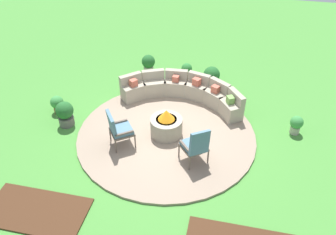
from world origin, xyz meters
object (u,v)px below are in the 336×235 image
object	(u,v)px
fire_pit	(166,125)
potted_plant_3	(57,104)
lounge_chair_front_right	(196,145)
potted_plant_5	(296,124)
curved_stone_bench	(184,92)
potted_plant_4	(148,64)
lounge_chair_front_left	(118,128)
potted_plant_2	(187,71)
potted_plant_0	(65,113)
potted_plant_1	(211,77)

from	to	relation	value
fire_pit	potted_plant_3	size ratio (longest dim) A/B	1.59
lounge_chair_front_right	potted_plant_5	bearing A→B (deg)	-4.49
curved_stone_bench	potted_plant_4	bearing A→B (deg)	136.12
lounge_chair_front_right	potted_plant_3	bearing A→B (deg)	123.38
fire_pit	lounge_chair_front_right	distance (m)	1.30
lounge_chair_front_right	lounge_chair_front_left	bearing A→B (deg)	134.28
potted_plant_2	lounge_chair_front_left	bearing A→B (deg)	-106.81
potted_plant_3	potted_plant_0	bearing A→B (deg)	-44.78
potted_plant_2	fire_pit	bearing A→B (deg)	-90.51
potted_plant_2	potted_plant_4	xyz separation A→B (m)	(-1.33, 0.14, 0.03)
lounge_chair_front_left	potted_plant_4	distance (m)	3.77
lounge_chair_front_right	potted_plant_4	xyz separation A→B (m)	(-2.21, 3.96, -0.21)
curved_stone_bench	potted_plant_3	xyz separation A→B (m)	(-3.47, -1.28, -0.08)
fire_pit	potted_plant_1	bearing A→B (deg)	71.53
potted_plant_2	potted_plant_5	xyz separation A→B (m)	(3.33, -2.08, -0.06)
potted_plant_4	curved_stone_bench	bearing A→B (deg)	-43.88
lounge_chair_front_right	potted_plant_1	world-z (taller)	lounge_chair_front_right
potted_plant_5	potted_plant_2	bearing A→B (deg)	148.04
potted_plant_5	lounge_chair_front_right	bearing A→B (deg)	-144.53
lounge_chair_front_left	potted_plant_0	size ratio (longest dim) A/B	1.43
lounge_chair_front_left	lounge_chair_front_right	world-z (taller)	lounge_chair_front_right
potted_plant_0	potted_plant_2	size ratio (longest dim) A/B	1.17
lounge_chair_front_left	potted_plant_0	bearing A→B (deg)	-143.66
curved_stone_bench	potted_plant_0	size ratio (longest dim) A/B	5.12
fire_pit	potted_plant_4	distance (m)	3.33
potted_plant_2	potted_plant_4	size ratio (longest dim) A/B	0.88
potted_plant_1	lounge_chair_front_left	bearing A→B (deg)	-120.39
lounge_chair_front_right	potted_plant_1	size ratio (longest dim) A/B	1.38
potted_plant_1	potted_plant_4	world-z (taller)	potted_plant_1
potted_plant_2	potted_plant_3	xyz separation A→B (m)	(-3.33, -2.56, -0.06)
curved_stone_bench	potted_plant_2	xyz separation A→B (m)	(-0.14, 1.28, -0.02)
potted_plant_0	potted_plant_2	bearing A→B (deg)	47.22
potted_plant_3	potted_plant_4	xyz separation A→B (m)	(2.00, 2.70, 0.10)
curved_stone_bench	potted_plant_0	world-z (taller)	curved_stone_bench
potted_plant_4	potted_plant_0	bearing A→B (deg)	-115.14
curved_stone_bench	potted_plant_0	bearing A→B (deg)	-149.11
lounge_chair_front_left	potted_plant_5	distance (m)	4.70
potted_plant_1	potted_plant_3	xyz separation A→B (m)	(-4.18, -2.25, -0.12)
potted_plant_3	potted_plant_4	world-z (taller)	potted_plant_4
fire_pit	potted_plant_0	distance (m)	2.81
potted_plant_3	fire_pit	bearing A→B (deg)	-6.32
potted_plant_5	fire_pit	bearing A→B (deg)	-165.79
lounge_chair_front_right	potted_plant_1	xyz separation A→B (m)	(-0.03, 3.51, -0.19)
lounge_chair_front_right	potted_plant_4	world-z (taller)	lounge_chair_front_right
lounge_chair_front_right	potted_plant_1	bearing A→B (deg)	50.58
potted_plant_1	potted_plant_4	distance (m)	2.22
potted_plant_1	fire_pit	bearing A→B (deg)	-108.47
potted_plant_2	potted_plant_5	bearing A→B (deg)	-31.96
fire_pit	lounge_chair_front_left	bearing A→B (deg)	-146.94
potted_plant_5	potted_plant_1	bearing A→B (deg)	144.55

